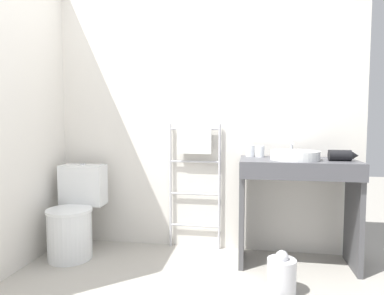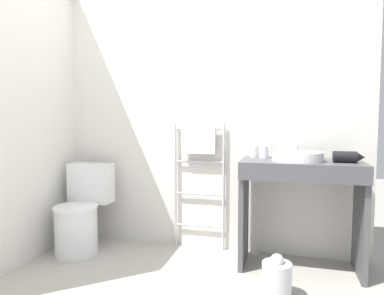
{
  "view_description": "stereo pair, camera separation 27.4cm",
  "coord_description": "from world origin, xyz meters",
  "px_view_note": "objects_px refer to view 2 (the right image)",
  "views": [
    {
      "loc": [
        0.47,
        -1.88,
        1.2
      ],
      "look_at": [
        0.01,
        0.85,
        0.99
      ],
      "focal_mm": 32.0,
      "sensor_mm": 36.0,
      "label": 1
    },
    {
      "loc": [
        0.74,
        -1.82,
        1.2
      ],
      "look_at": [
        0.01,
        0.85,
        0.99
      ],
      "focal_mm": 32.0,
      "sensor_mm": 36.0,
      "label": 2
    }
  ],
  "objects_px": {
    "sink_basin": "(298,156)",
    "hair_dryer": "(346,157)",
    "cup_near_edge": "(264,152)",
    "trash_bin": "(277,279)",
    "towel_radiator": "(199,160)",
    "toilet": "(81,214)",
    "cup_near_wall": "(254,151)"
  },
  "relations": [
    {
      "from": "cup_near_wall",
      "to": "towel_radiator",
      "type": "bearing_deg",
      "value": 175.75
    },
    {
      "from": "hair_dryer",
      "to": "cup_near_edge",
      "type": "bearing_deg",
      "value": 163.86
    },
    {
      "from": "towel_radiator",
      "to": "trash_bin",
      "type": "relative_size",
      "value": 3.81
    },
    {
      "from": "cup_near_edge",
      "to": "trash_bin",
      "type": "xyz_separation_m",
      "value": [
        0.14,
        -0.68,
        -0.81
      ]
    },
    {
      "from": "toilet",
      "to": "trash_bin",
      "type": "height_order",
      "value": "toilet"
    },
    {
      "from": "sink_basin",
      "to": "cup_near_edge",
      "type": "distance_m",
      "value": 0.33
    },
    {
      "from": "hair_dryer",
      "to": "trash_bin",
      "type": "xyz_separation_m",
      "value": [
        -0.49,
        -0.5,
        -0.8
      ]
    },
    {
      "from": "toilet",
      "to": "cup_near_edge",
      "type": "height_order",
      "value": "cup_near_edge"
    },
    {
      "from": "sink_basin",
      "to": "trash_bin",
      "type": "xyz_separation_m",
      "value": [
        -0.14,
        -0.51,
        -0.79
      ]
    },
    {
      "from": "toilet",
      "to": "towel_radiator",
      "type": "distance_m",
      "value": 1.2
    },
    {
      "from": "cup_near_edge",
      "to": "hair_dryer",
      "type": "xyz_separation_m",
      "value": [
        0.63,
        -0.18,
        -0.0
      ]
    },
    {
      "from": "sink_basin",
      "to": "cup_near_wall",
      "type": "xyz_separation_m",
      "value": [
        -0.36,
        0.2,
        0.01
      ]
    },
    {
      "from": "toilet",
      "to": "trash_bin",
      "type": "bearing_deg",
      "value": -12.96
    },
    {
      "from": "toilet",
      "to": "trash_bin",
      "type": "relative_size",
      "value": 2.61
    },
    {
      "from": "cup_near_wall",
      "to": "trash_bin",
      "type": "bearing_deg",
      "value": -72.43
    },
    {
      "from": "toilet",
      "to": "sink_basin",
      "type": "distance_m",
      "value": 2.0
    },
    {
      "from": "towel_radiator",
      "to": "sink_basin",
      "type": "height_order",
      "value": "towel_radiator"
    },
    {
      "from": "toilet",
      "to": "cup_near_wall",
      "type": "xyz_separation_m",
      "value": [
        1.55,
        0.3,
        0.59
      ]
    },
    {
      "from": "toilet",
      "to": "hair_dryer",
      "type": "xyz_separation_m",
      "value": [
        2.26,
        0.09,
        0.59
      ]
    },
    {
      "from": "toilet",
      "to": "towel_radiator",
      "type": "relative_size",
      "value": 0.68
    },
    {
      "from": "trash_bin",
      "to": "cup_near_wall",
      "type": "bearing_deg",
      "value": 107.57
    },
    {
      "from": "hair_dryer",
      "to": "toilet",
      "type": "bearing_deg",
      "value": -177.71
    },
    {
      "from": "toilet",
      "to": "sink_basin",
      "type": "xyz_separation_m",
      "value": [
        1.91,
        0.1,
        0.58
      ]
    },
    {
      "from": "cup_near_edge",
      "to": "sink_basin",
      "type": "bearing_deg",
      "value": -32.06
    },
    {
      "from": "sink_basin",
      "to": "cup_near_edge",
      "type": "bearing_deg",
      "value": 147.94
    },
    {
      "from": "sink_basin",
      "to": "cup_near_edge",
      "type": "height_order",
      "value": "cup_near_edge"
    },
    {
      "from": "sink_basin",
      "to": "hair_dryer",
      "type": "relative_size",
      "value": 1.75
    },
    {
      "from": "cup_near_wall",
      "to": "cup_near_edge",
      "type": "height_order",
      "value": "cup_near_wall"
    },
    {
      "from": "cup_near_wall",
      "to": "hair_dryer",
      "type": "bearing_deg",
      "value": -16.44
    },
    {
      "from": "sink_basin",
      "to": "trash_bin",
      "type": "bearing_deg",
      "value": -104.89
    },
    {
      "from": "towel_radiator",
      "to": "cup_near_edge",
      "type": "relative_size",
      "value": 11.98
    },
    {
      "from": "towel_radiator",
      "to": "cup_near_wall",
      "type": "bearing_deg",
      "value": -4.25
    }
  ]
}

